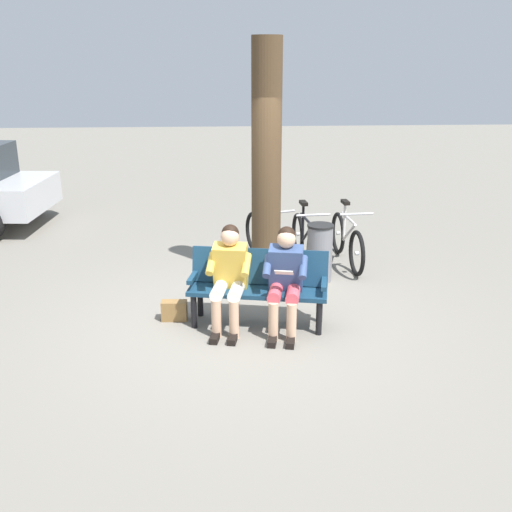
{
  "coord_description": "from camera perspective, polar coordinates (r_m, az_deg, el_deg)",
  "views": [
    {
      "loc": [
        0.22,
        6.52,
        3.03
      ],
      "look_at": [
        -0.18,
        -0.2,
        0.75
      ],
      "focal_mm": 42.09,
      "sensor_mm": 36.0,
      "label": 1
    }
  ],
  "objects": [
    {
      "name": "bicycle_silver",
      "position": [
        8.98,
        4.71,
        1.35
      ],
      "size": [
        0.48,
        1.68,
        0.94
      ],
      "rotation": [
        0.0,
        0.0,
        1.66
      ],
      "color": "black",
      "rests_on": "ground"
    },
    {
      "name": "handbag",
      "position": [
        7.24,
        -7.77,
        -5.16
      ],
      "size": [
        0.31,
        0.16,
        0.24
      ],
      "primitive_type": "cube",
      "rotation": [
        0.0,
        0.0,
        -0.05
      ],
      "color": "olive",
      "rests_on": "ground"
    },
    {
      "name": "bicycle_black",
      "position": [
        9.07,
        1.09,
        1.6
      ],
      "size": [
        0.67,
        1.6,
        0.94
      ],
      "rotation": [
        0.0,
        0.0,
        1.91
      ],
      "color": "black",
      "rests_on": "ground"
    },
    {
      "name": "person_reading",
      "position": [
        6.74,
        2.79,
        -1.84
      ],
      "size": [
        0.54,
        0.81,
        1.2
      ],
      "rotation": [
        0.0,
        0.0,
        -0.19
      ],
      "color": "#334772",
      "rests_on": "ground"
    },
    {
      "name": "bench",
      "position": [
        6.98,
        0.23,
        -2.47
      ],
      "size": [
        1.66,
        0.77,
        0.87
      ],
      "rotation": [
        0.0,
        0.0,
        -0.19
      ],
      "color": "navy",
      "rests_on": "ground"
    },
    {
      "name": "bicycle_red",
      "position": [
        9.1,
        8.64,
        1.45
      ],
      "size": [
        0.48,
        1.68,
        0.94
      ],
      "rotation": [
        0.0,
        0.0,
        1.64
      ],
      "color": "black",
      "rests_on": "ground"
    },
    {
      "name": "tree_trunk",
      "position": [
        8.1,
        1.0,
        8.72
      ],
      "size": [
        0.4,
        0.4,
        3.25
      ],
      "primitive_type": "cylinder",
      "color": "#4C3823",
      "rests_on": "ground"
    },
    {
      "name": "ground_plane",
      "position": [
        7.19,
        -1.38,
        -6.21
      ],
      "size": [
        40.0,
        40.0,
        0.0
      ],
      "primitive_type": "plane",
      "color": "slate"
    },
    {
      "name": "person_companion",
      "position": [
        6.82,
        -2.57,
        -1.6
      ],
      "size": [
        0.54,
        0.81,
        1.2
      ],
      "rotation": [
        0.0,
        0.0,
        -0.19
      ],
      "color": "gold",
      "rests_on": "ground"
    },
    {
      "name": "litter_bin",
      "position": [
        8.35,
        6.06,
        0.31
      ],
      "size": [
        0.37,
        0.37,
        0.81
      ],
      "color": "slate",
      "rests_on": "ground"
    }
  ]
}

